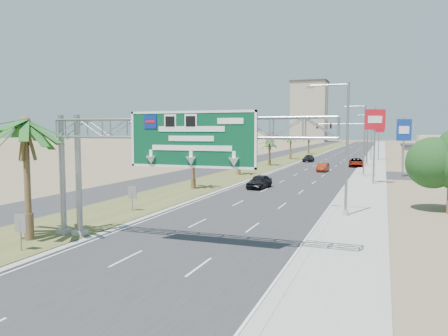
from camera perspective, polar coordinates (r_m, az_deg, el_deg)
ground at (r=16.62m, az=-20.28°, el=-18.28°), size 600.00×600.00×0.00m
road at (r=122.13m, az=15.38°, el=1.69°), size 12.00×300.00×0.02m
sidewalk_right at (r=121.73m, az=19.37°, el=1.60°), size 4.00×300.00×0.10m
median_grass at (r=123.36m, az=10.75°, el=1.83°), size 7.00×300.00×0.12m
opposing_road at (r=124.69m, az=7.57°, el=1.88°), size 8.00×300.00×0.02m
sign_gantry at (r=24.19m, az=-7.26°, el=3.91°), size 16.75×1.24×7.50m
palm_near at (r=27.44m, az=-24.56°, el=5.45°), size 5.70×5.70×8.35m
palm_row_b at (r=47.76m, az=-4.06°, el=3.01°), size 3.99×3.99×5.95m
palm_row_c at (r=62.68m, az=1.95°, el=4.16°), size 3.99×3.99×6.75m
palm_row_d at (r=80.00m, az=5.98°, el=3.40°), size 3.99×3.99×5.45m
palm_row_e at (r=98.52m, az=8.70°, el=4.04°), size 3.99×3.99×6.15m
palm_row_f at (r=123.12m, az=11.01°, el=3.99°), size 3.99×3.99×5.75m
streetlight_near at (r=33.71m, az=15.42°, el=1.72°), size 3.27×0.44×10.00m
streetlight_mid at (r=63.63m, az=17.66°, el=3.07°), size 3.27×0.44×10.00m
streetlight_far at (r=99.60m, az=18.58°, el=3.62°), size 3.27×0.44×10.00m
signal_mast at (r=83.68m, az=16.81°, el=3.58°), size 10.28×0.71×8.00m
median_signback_a at (r=25.53m, az=-25.04°, el=-6.88°), size 0.75×0.08×2.08m
median_signback_b at (r=35.25m, az=-11.90°, el=-3.38°), size 0.75×0.08×2.08m
tower_distant at (r=265.14m, az=11.07°, el=7.19°), size 20.00×16.00×35.00m
building_distant_left at (r=180.20m, az=2.34°, el=3.79°), size 24.00×14.00×6.00m
car_left_lane at (r=49.02m, az=4.64°, el=-1.79°), size 2.24×4.64×1.53m
car_mid_lane at (r=70.67m, az=12.79°, el=0.08°), size 1.61×4.16×1.35m
car_right_lane at (r=81.62m, az=16.88°, el=0.68°), size 2.89×5.67×1.53m
car_far at (r=92.51m, az=10.98°, el=1.23°), size 2.04×4.79×1.38m
pole_sign_red_near at (r=54.93m, az=19.11°, el=5.44°), size 2.34×1.18×9.18m
pole_sign_blue at (r=65.56m, az=22.45°, el=4.29°), size 1.99×0.95×8.26m
pole_sign_red_far at (r=100.46m, az=19.59°, el=4.57°), size 2.21×0.78×8.10m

